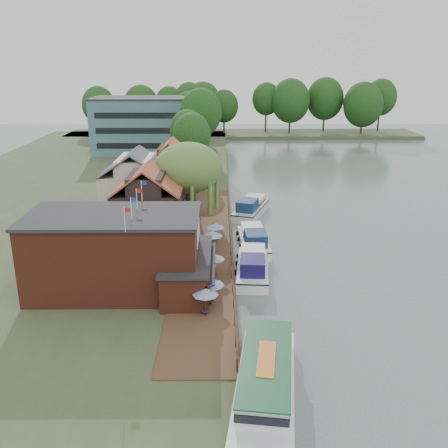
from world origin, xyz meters
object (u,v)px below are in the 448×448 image
object	(u,v)px
cottage_c	(171,168)
cruiser_2	(251,205)
umbrella_0	(206,302)
cruiser_0	(253,263)
umbrella_6	(215,233)
umbrella_3	(214,265)
swan	(249,346)
umbrella_5	(213,241)
umbrella_2	(205,272)
hotel_block	(151,125)
pub	(137,252)
umbrella_4	(204,251)
tour_boat	(265,384)
cottage_b	(136,181)
umbrella_1	(211,292)
cruiser_1	(254,237)
cottage_a	(148,201)
willow	(188,183)

from	to	relation	value
cottage_c	cruiser_2	world-z (taller)	cottage_c
umbrella_0	cruiser_0	xyz separation A→B (m)	(4.56, 10.49, -0.95)
umbrella_0	umbrella_6	xyz separation A→B (m)	(0.66, 17.08, 0.00)
umbrella_3	swan	world-z (taller)	umbrella_3
umbrella_0	umbrella_5	xyz separation A→B (m)	(0.38, 14.25, 0.00)
swan	umbrella_2	bearing A→B (deg)	111.29
umbrella_0	umbrella_5	bearing A→B (deg)	88.47
hotel_block	umbrella_5	size ratio (longest dim) A/B	10.69
pub	umbrella_4	distance (m)	8.76
umbrella_0	tour_boat	distance (m)	10.78
cottage_b	cruiser_2	size ratio (longest dim) A/B	0.88
umbrella_1	cruiser_1	bearing A→B (deg)	73.89
cruiser_1	hotel_block	bearing A→B (deg)	105.65
umbrella_5	umbrella_6	size ratio (longest dim) A/B	1.00
umbrella_0	cruiser_2	world-z (taller)	umbrella_0
cruiser_2	tour_boat	world-z (taller)	tour_boat
cruiser_1	cruiser_2	bearing A→B (deg)	84.91
hotel_block	cruiser_1	xyz separation A→B (m)	(19.49, -57.82, -5.85)
umbrella_0	umbrella_3	world-z (taller)	same
pub	cottage_b	bearing A→B (deg)	99.09
tour_boat	umbrella_2	bearing A→B (deg)	113.09
pub	umbrella_2	world-z (taller)	pub
cruiser_0	tour_boat	world-z (taller)	tour_boat
cottage_a	willow	distance (m)	6.80
pub	umbrella_0	size ratio (longest dim) A/B	8.42
cottage_c	cruiser_1	xyz separation A→B (m)	(11.49, -20.82, -3.95)
cruiser_0	cruiser_2	distance (m)	21.14
umbrella_5	umbrella_6	bearing A→B (deg)	84.36
umbrella_1	swan	xyz separation A→B (m)	(3.06, -5.28, -2.07)
cottage_a	umbrella_4	xyz separation A→B (m)	(6.82, -8.89, -2.96)
umbrella_4	umbrella_5	xyz separation A→B (m)	(0.91, 2.96, 0.00)
hotel_block	tour_boat	bearing A→B (deg)	-77.92
hotel_block	tour_boat	world-z (taller)	hotel_block
umbrella_0	cruiser_0	world-z (taller)	umbrella_0
umbrella_0	umbrella_6	world-z (taller)	same
hotel_block	willow	world-z (taller)	hotel_block
umbrella_4	cruiser_0	bearing A→B (deg)	-8.91
umbrella_1	umbrella_0	bearing A→B (deg)	-101.53
cruiser_1	umbrella_4	bearing A→B (deg)	-131.71
pub	umbrella_6	xyz separation A→B (m)	(7.01, 11.91, -2.36)
umbrella_3	cruiser_2	world-z (taller)	umbrella_3
umbrella_4	cruiser_1	distance (m)	9.12
umbrella_4	pub	bearing A→B (deg)	-133.59
cottage_c	umbrella_1	bearing A→B (deg)	-79.78
cottage_a	umbrella_3	world-z (taller)	cottage_a
umbrella_4	cruiser_2	distance (m)	21.25
cottage_c	umbrella_0	size ratio (longest dim) A/B	3.58
pub	tour_boat	xyz separation A→B (m)	(10.43, -15.12, -3.13)
hotel_block	cottage_b	size ratio (longest dim) A/B	2.65
willow	umbrella_3	bearing A→B (deg)	-78.89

